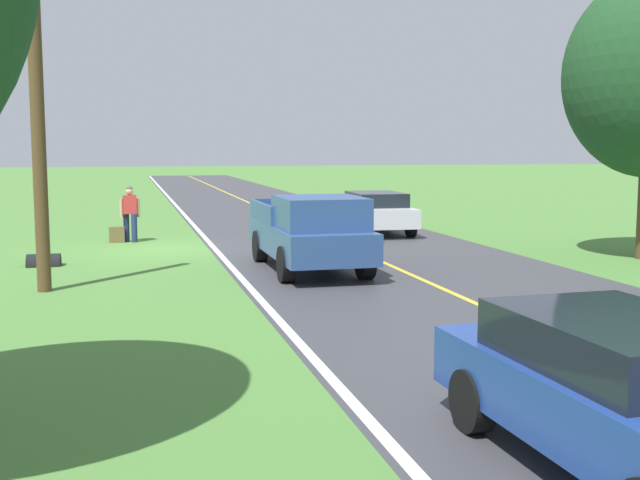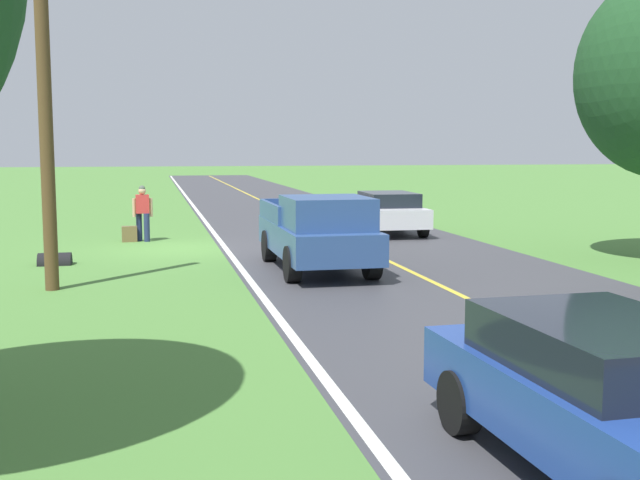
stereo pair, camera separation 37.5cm
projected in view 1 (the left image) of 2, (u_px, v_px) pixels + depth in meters
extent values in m
plane|color=#4C7F38|center=(167.00, 250.00, 22.72)|extent=(200.00, 200.00, 0.00)
cube|color=#3D3D42|center=(342.00, 244.00, 23.97)|extent=(8.12, 120.00, 0.00)
cube|color=silver|center=(214.00, 248.00, 23.05)|extent=(0.16, 117.60, 0.00)
cube|color=gold|center=(342.00, 244.00, 23.97)|extent=(0.14, 117.60, 0.00)
cylinder|color=navy|center=(134.00, 228.00, 24.42)|extent=(0.18, 0.18, 0.88)
cylinder|color=navy|center=(126.00, 228.00, 24.58)|extent=(0.18, 0.18, 0.88)
cube|color=red|center=(130.00, 204.00, 24.41)|extent=(0.42, 0.29, 0.58)
sphere|color=tan|center=(129.00, 191.00, 24.37)|extent=(0.23, 0.23, 0.23)
sphere|color=#4C564C|center=(129.00, 189.00, 24.36)|extent=(0.20, 0.20, 0.20)
cube|color=#234C2D|center=(129.00, 203.00, 24.60)|extent=(0.33, 0.22, 0.44)
cylinder|color=tan|center=(138.00, 208.00, 24.49)|extent=(0.10, 0.10, 0.58)
cylinder|color=tan|center=(121.00, 208.00, 24.33)|extent=(0.10, 0.10, 0.58)
cube|color=brown|center=(117.00, 235.00, 24.35)|extent=(0.47, 0.23, 0.49)
cube|color=#2D4C84|center=(308.00, 238.00, 19.01)|extent=(2.03, 5.41, 0.70)
cube|color=#2D4C84|center=(320.00, 213.00, 17.79)|extent=(1.85, 2.17, 0.72)
cube|color=black|center=(320.00, 210.00, 17.78)|extent=(1.69, 1.30, 0.43)
cube|color=#2D4C84|center=(334.00, 210.00, 20.21)|extent=(0.11, 3.02, 0.45)
cube|color=#2D4C84|center=(262.00, 212.00, 19.76)|extent=(0.11, 3.02, 0.45)
cube|color=#2D4C84|center=(286.00, 207.00, 21.44)|extent=(1.84, 0.11, 0.45)
cylinder|color=black|center=(365.00, 261.00, 17.59)|extent=(0.30, 0.80, 0.80)
cylinder|color=black|center=(286.00, 264.00, 17.15)|extent=(0.30, 0.80, 0.80)
cylinder|color=black|center=(328.00, 244.00, 20.76)|extent=(0.30, 0.80, 0.80)
cylinder|color=black|center=(260.00, 246.00, 20.33)|extent=(0.30, 0.80, 0.80)
cube|color=silver|center=(374.00, 214.00, 27.02)|extent=(2.00, 4.46, 0.62)
cube|color=black|center=(376.00, 199.00, 26.76)|extent=(1.71, 2.43, 0.46)
cylinder|color=black|center=(341.00, 220.00, 28.24)|extent=(0.26, 0.67, 0.66)
cylinder|color=black|center=(386.00, 219.00, 28.59)|extent=(0.26, 0.67, 0.66)
cylinder|color=black|center=(361.00, 228.00, 25.52)|extent=(0.26, 0.67, 0.66)
cylinder|color=black|center=(411.00, 227.00, 25.86)|extent=(0.26, 0.67, 0.66)
cube|color=navy|center=(632.00, 407.00, 7.00)|extent=(2.00, 4.46, 0.62)
cube|color=black|center=(620.00, 342.00, 7.13)|extent=(1.71, 2.43, 0.46)
cylinder|color=black|center=(613.00, 387.00, 8.61)|extent=(0.26, 0.67, 0.66)
cylinder|color=black|center=(473.00, 401.00, 8.15)|extent=(0.26, 0.67, 0.66)
cylinder|color=brown|center=(37.00, 104.00, 15.70)|extent=(0.28, 0.28, 7.57)
cylinder|color=black|center=(44.00, 266.00, 19.61)|extent=(0.80, 0.60, 0.60)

